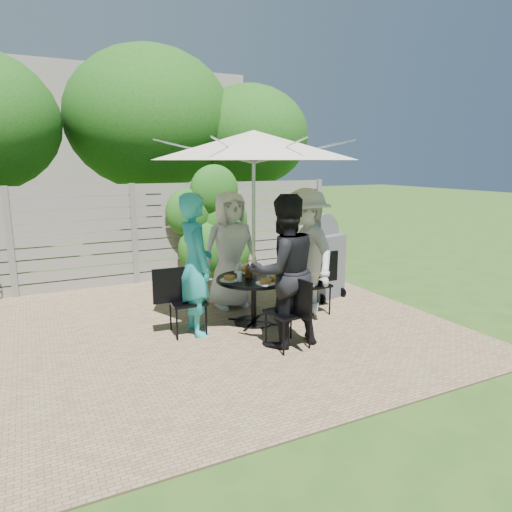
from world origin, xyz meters
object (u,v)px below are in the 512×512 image
patio_table (254,292)px  chair_left (187,315)px  glass_front (269,276)px  syrup_jug (248,272)px  person_front (283,272)px  glass_left (239,276)px  coffee_cup (253,269)px  plate_left (229,279)px  plate_back (243,270)px  person_back (230,250)px  plate_front (266,282)px  plate_right (277,273)px  chair_right (312,296)px  person_right (306,253)px  umbrella (254,145)px  chair_front (288,327)px  bbq_grill (320,260)px  person_left (195,265)px  glass_back (239,269)px  plate_extra (276,279)px  chair_back (227,289)px

patio_table → chair_left: chair_left is taller
glass_front → syrup_jug: 0.35m
person_front → glass_left: person_front is taller
patio_table → coffee_cup: bearing=64.9°
plate_left → plate_back: bearing=44.3°
plate_left → chair_left: bearing=179.2°
person_back → plate_front: size_ratio=6.94×
plate_right → glass_front: size_ratio=1.86×
patio_table → chair_left: bearing=179.3°
plate_right → syrup_jug: 0.43m
chair_right → plate_right: size_ratio=3.56×
patio_table → person_right: size_ratio=0.55×
person_front → plate_right: size_ratio=7.17×
umbrella → chair_front: size_ratio=2.98×
glass_front → bbq_grill: size_ratio=0.10×
person_left → glass_back: 0.79m
glass_front → bbq_grill: bearing=32.4°
person_right → plate_left: person_right is taller
chair_front → umbrella: bearing=-6.0°
plate_front → glass_left: glass_left is taller
glass_front → syrup_jug: size_ratio=0.88×
person_back → person_left: (-0.84, -0.82, 0.03)m
person_front → chair_left: bearing=-40.7°
plate_back → plate_front: same height
plate_extra → person_right: bearing=24.1°
person_back → plate_extra: bearing=-80.9°
person_back → plate_right: bearing=-66.6°
glass_left → plate_left: bearing=133.1°
umbrella → plate_extra: umbrella is taller
chair_back → plate_front: size_ratio=3.36×
umbrella → plate_left: bearing=179.3°
plate_back → plate_extra: size_ratio=1.08×
plate_right → syrup_jug: (-0.42, 0.06, 0.06)m
plate_left → syrup_jug: 0.31m
chair_left → plate_back: (0.97, 0.35, 0.42)m
person_front → coffee_cup: (0.11, 1.05, -0.21)m
syrup_jug → coffee_cup: size_ratio=1.33×
person_back → glass_back: bearing=-100.4°
glass_back → person_front: bearing=-85.2°
person_right → chair_left: bearing=-90.0°
chair_front → coffee_cup: 1.27m
plate_front → chair_right: bearing=19.8°
person_right → person_back: bearing=-135.0°
person_front → syrup_jug: bearing=-86.1°
plate_front → syrup_jug: size_ratio=1.62×
person_front → glass_back: person_front is taller
person_front → plate_front: person_front is taller
patio_table → plate_back: 0.43m
syrup_jug → plate_extra: bearing=-56.3°
chair_left → bbq_grill: (2.50, 0.64, 0.37)m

